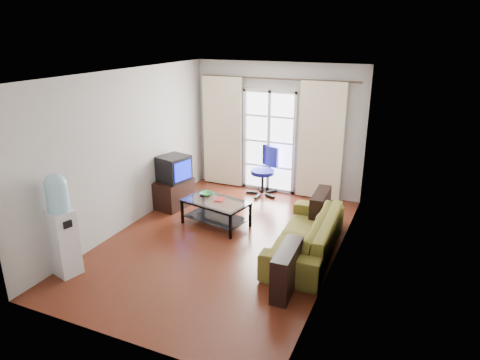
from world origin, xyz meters
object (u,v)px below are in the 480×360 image
at_px(tv_stand, 174,193).
at_px(crt_tv, 173,168).
at_px(task_chair, 264,181).
at_px(coffee_table, 216,209).
at_px(sofa, 306,234).
at_px(water_cooler, 62,223).

relative_size(tv_stand, crt_tv, 1.16).
bearing_deg(task_chair, coffee_table, -74.93).
relative_size(sofa, tv_stand, 2.96).
relative_size(coffee_table, crt_tv, 1.95).
height_order(sofa, coffee_table, sofa).
xyz_separation_m(tv_stand, crt_tv, (-0.00, 0.02, 0.51)).
relative_size(crt_tv, task_chair, 0.63).
bearing_deg(sofa, tv_stand, -107.38).
bearing_deg(water_cooler, crt_tv, 103.53).
bearing_deg(task_chair, sofa, -31.65).
xyz_separation_m(coffee_table, crt_tv, (-1.13, 0.45, 0.49)).
height_order(crt_tv, water_cooler, water_cooler).
height_order(coffee_table, tv_stand, tv_stand).
bearing_deg(crt_tv, task_chair, 57.58).
bearing_deg(water_cooler, coffee_table, 77.21).
xyz_separation_m(sofa, task_chair, (-1.48, 2.09, -0.02)).
relative_size(tv_stand, water_cooler, 0.49).
xyz_separation_m(tv_stand, task_chair, (1.38, 1.31, 0.03)).
relative_size(crt_tv, water_cooler, 0.42).
bearing_deg(crt_tv, water_cooler, -77.28).
bearing_deg(water_cooler, task_chair, 85.26).
xyz_separation_m(sofa, water_cooler, (-2.93, -1.94, 0.48)).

